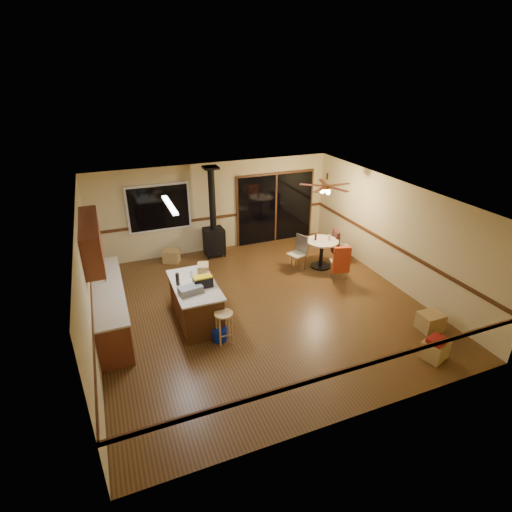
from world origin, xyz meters
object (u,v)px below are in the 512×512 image
toolbox_grey (191,290)px  dining_table (322,249)px  chair_left (300,248)px  box_corner_a (435,350)px  blue_bucket (220,334)px  box_corner_b (430,321)px  box_under_window (171,256)px  wood_stove (214,232)px  toolbox_black (203,282)px  bar_stool (224,327)px  chair_right (336,242)px  chair_near (341,260)px  kitchen_island (196,302)px

toolbox_grey → dining_table: toolbox_grey is taller
chair_left → box_corner_a: 4.33m
blue_bucket → dining_table: 4.13m
box_corner_b → box_under_window: bearing=130.1°
wood_stove → box_corner_a: 6.46m
toolbox_black → dining_table: size_ratio=0.44×
wood_stove → box_corner_b: wood_stove is taller
wood_stove → bar_stool: 4.11m
bar_stool → chair_right: (3.99, 2.30, 0.26)m
box_corner_b → bar_stool: bearing=163.8°
toolbox_grey → chair_right: 4.80m
dining_table → box_corner_b: dining_table is taller
wood_stove → toolbox_grey: size_ratio=5.45×
chair_near → chair_right: 1.09m
dining_table → wood_stove: bearing=144.5°
wood_stove → blue_bucket: size_ratio=8.04×
chair_right → box_corner_b: (0.12, -3.49, -0.41)m
wood_stove → dining_table: 3.07m
wood_stove → bar_stool: bearing=-103.6°
kitchen_island → chair_right: bearing=17.6°
wood_stove → box_under_window: bearing=177.7°
chair_near → box_under_window: chair_near is taller
kitchen_island → box_under_window: kitchen_island is taller
chair_left → chair_right: 1.13m
blue_bucket → chair_right: chair_right is taller
box_under_window → chair_right: bearing=-22.0°
bar_stool → dining_table: (3.46, 2.19, 0.19)m
toolbox_grey → blue_bucket: size_ratio=1.48×
chair_left → toolbox_black: bearing=-152.6°
blue_bucket → box_corner_a: 4.13m
wood_stove → chair_near: 3.68m
dining_table → chair_right: 0.54m
blue_bucket → chair_left: 3.72m
box_corner_b → box_corner_a: bearing=-128.5°
kitchen_island → bar_stool: 0.99m
box_corner_b → dining_table: bearing=100.8°
toolbox_grey → chair_near: 4.08m
toolbox_grey → bar_stool: (0.49, -0.60, -0.64)m
dining_table → box_corner_a: bearing=-89.1°
kitchen_island → wood_stove: 3.33m
toolbox_grey → toolbox_black: toolbox_black is taller
bar_stool → box_corner_a: bar_stool is taller
blue_bucket → box_corner_b: bearing=-17.1°
bar_stool → blue_bucket: size_ratio=2.15×
toolbox_black → box_under_window: size_ratio=0.87×
box_corner_a → box_corner_b: (0.58, 0.73, 0.01)m
blue_bucket → chair_near: chair_near is taller
toolbox_black → chair_near: bearing=8.7°
toolbox_grey → kitchen_island: bearing=65.2°
blue_bucket → box_under_window: (-0.21, 3.93, 0.05)m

